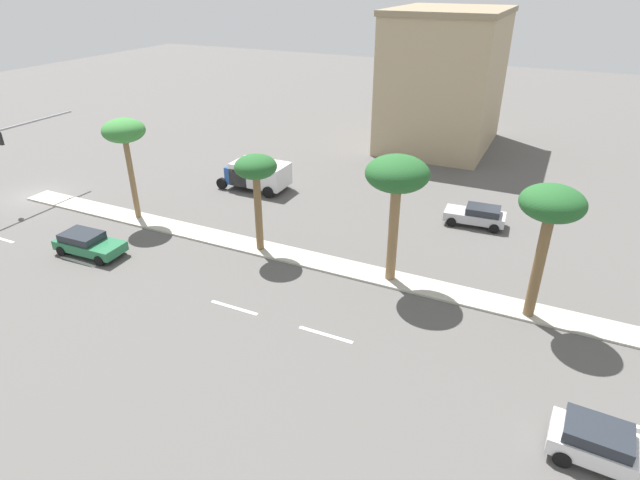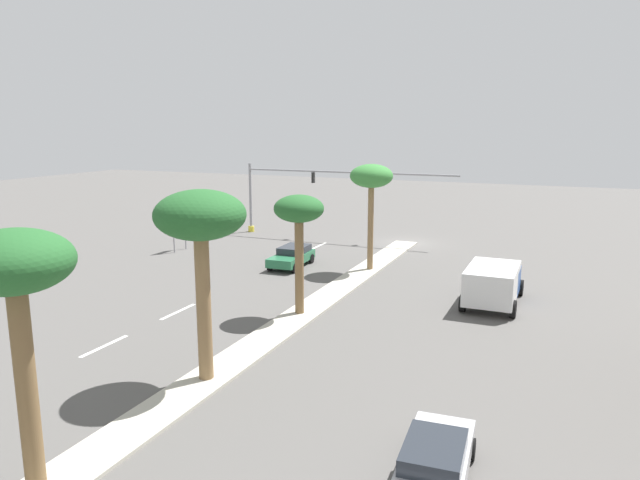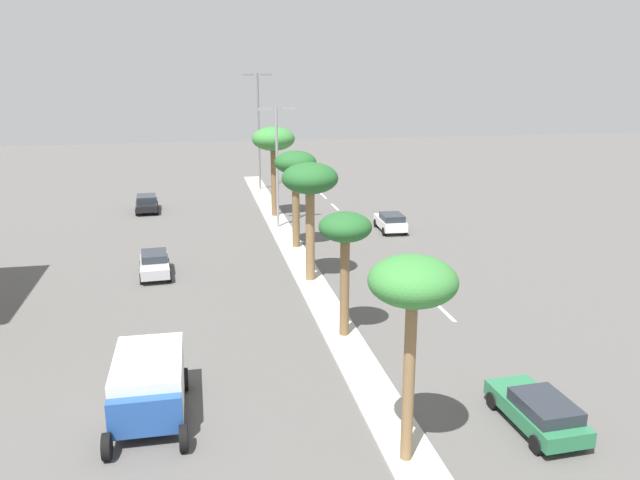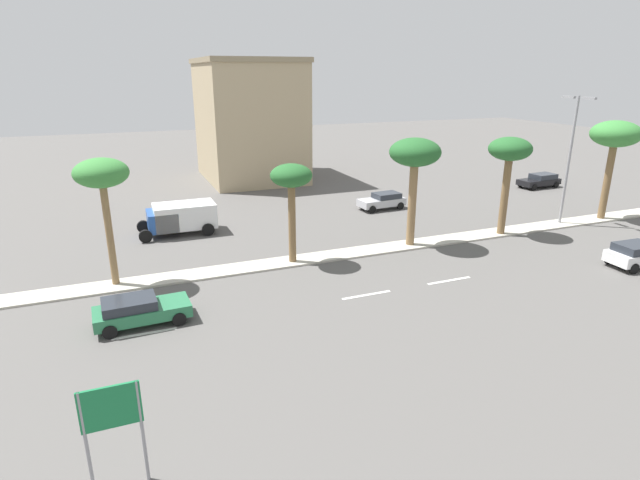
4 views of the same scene
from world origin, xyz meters
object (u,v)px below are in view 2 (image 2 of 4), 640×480
directional_road_sign (179,220)px  palm_tree_center (15,274)px  palm_tree_near (200,222)px  sedan_silver_inboard (436,458)px  palm_tree_inboard (299,215)px  traffic_signal_gantry (302,189)px  box_truck (493,282)px  sedan_green_center (292,256)px  palm_tree_outboard (371,179)px

directional_road_sign → palm_tree_center: palm_tree_center is taller
palm_tree_near → sedan_silver_inboard: palm_tree_near is taller
palm_tree_inboard → palm_tree_near: bearing=90.7°
sedan_silver_inboard → traffic_signal_gantry: bearing=-59.2°
directional_road_sign → box_truck: 24.24m
box_truck → palm_tree_near: bearing=58.5°
palm_tree_near → palm_tree_inboard: bearing=-89.3°
traffic_signal_gantry → directional_road_sign: 11.21m
sedan_silver_inboard → sedan_green_center: 25.11m
directional_road_sign → sedan_silver_inboard: (-24.44, 21.71, -1.62)m
directional_road_sign → palm_tree_inboard: (-15.02, 10.30, 2.79)m
traffic_signal_gantry → directional_road_sign: size_ratio=5.71×
palm_tree_inboard → sedan_silver_inboard: 15.44m
traffic_signal_gantry → sedan_silver_inboard: bearing=120.8°
palm_tree_center → palm_tree_near: bearing=-92.5°
traffic_signal_gantry → sedan_green_center: 11.75m
palm_tree_near → sedan_green_center: size_ratio=1.63×
traffic_signal_gantry → directional_road_sign: (5.92, 9.36, -1.71)m
directional_road_sign → palm_tree_center: 30.21m
traffic_signal_gantry → palm_tree_outboard: (-9.43, 9.50, 1.99)m
directional_road_sign → palm_tree_outboard: (-15.35, 0.13, 3.69)m
palm_tree_near → box_truck: bearing=-121.5°
directional_road_sign → box_truck: (-23.76, 4.64, -1.12)m
traffic_signal_gantry → directional_road_sign: bearing=57.7°
palm_tree_center → box_truck: palm_tree_center is taller
palm_tree_near → palm_tree_center: (0.33, 7.39, -0.20)m
sedan_silver_inboard → box_truck: 17.09m
palm_tree_near → sedan_green_center: bearing=-74.0°
palm_tree_near → box_truck: (-8.64, -14.08, -4.83)m
directional_road_sign → palm_tree_inboard: palm_tree_inboard is taller
palm_tree_center → sedan_silver_inboard: size_ratio=1.68×
palm_tree_center → sedan_silver_inboard: 11.77m
palm_tree_center → sedan_green_center: 25.96m
traffic_signal_gantry → palm_tree_center: bearing=104.1°
sedan_silver_inboard → sedan_green_center: size_ratio=0.94×
traffic_signal_gantry → palm_tree_near: size_ratio=2.64×
directional_road_sign → palm_tree_outboard: palm_tree_outboard is taller
palm_tree_center → directional_road_sign: bearing=-60.4°
palm_tree_center → sedan_silver_inboard: palm_tree_center is taller
traffic_signal_gantry → palm_tree_inboard: bearing=114.8°
palm_tree_outboard → box_truck: size_ratio=1.26×
directional_road_sign → palm_tree_center: bearing=119.6°
palm_tree_inboard → sedan_silver_inboard: bearing=129.6°
palm_tree_outboard → palm_tree_center: size_ratio=1.01×
palm_tree_outboard → sedan_green_center: size_ratio=1.59×
sedan_silver_inboard → box_truck: size_ratio=0.75×
traffic_signal_gantry → palm_tree_inboard: size_ratio=3.12×
palm_tree_inboard → palm_tree_center: (0.22, 15.80, 0.71)m
palm_tree_center → sedan_green_center: bearing=-79.3°
palm_tree_inboard → palm_tree_center: palm_tree_center is taller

